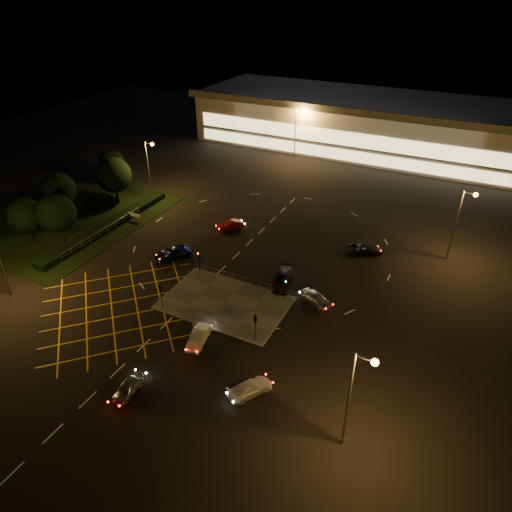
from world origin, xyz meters
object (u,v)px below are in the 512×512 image
at_px(signal_se, 255,322).
at_px(signal_ne, 286,282).
at_px(car_left_blue, 173,253).
at_px(signal_nw, 199,258).
at_px(car_right_silver, 316,298).
at_px(signal_sw, 161,291).
at_px(car_far_dkgrey, 283,279).
at_px(car_near_silver, 128,387).
at_px(car_queue_white, 199,337).
at_px(car_east_grey, 364,249).
at_px(car_approach_white, 250,388).
at_px(car_circ_red, 230,225).

relative_size(signal_se, signal_ne, 1.00).
bearing_deg(signal_se, car_left_blue, -29.13).
bearing_deg(signal_nw, car_right_silver, 3.20).
height_order(signal_sw, signal_nw, same).
distance_m(signal_nw, car_right_silver, 15.61).
height_order(signal_sw, car_far_dkgrey, signal_sw).
height_order(signal_nw, car_near_silver, signal_nw).
xyz_separation_m(car_far_dkgrey, car_right_silver, (5.01, -1.73, -0.07)).
height_order(signal_ne, car_left_blue, signal_ne).
relative_size(car_queue_white, car_east_grey, 0.83).
xyz_separation_m(car_right_silver, car_east_grey, (2.06, 13.53, -0.00)).
relative_size(signal_se, car_approach_white, 0.73).
bearing_deg(signal_sw, car_near_silver, 112.17).
bearing_deg(car_queue_white, signal_ne, 52.96).
height_order(car_left_blue, car_far_dkgrey, car_far_dkgrey).
height_order(car_queue_white, car_left_blue, car_left_blue).
distance_m(car_queue_white, car_approach_white, 8.73).
distance_m(signal_se, car_east_grey, 23.13).
bearing_deg(car_left_blue, signal_se, 5.03).
xyz_separation_m(car_right_silver, car_approach_white, (-0.69, -15.53, -0.07)).
xyz_separation_m(signal_sw, signal_ne, (12.00, 7.99, 0.00)).
distance_m(car_near_silver, car_queue_white, 8.90).
bearing_deg(car_left_blue, car_right_silver, 31.79).
relative_size(car_queue_white, car_approach_white, 0.96).
relative_size(signal_ne, car_east_grey, 0.63).
xyz_separation_m(car_near_silver, car_east_grey, (12.81, 34.03, 0.07)).
height_order(car_left_blue, car_right_silver, car_right_silver).
relative_size(signal_nw, signal_ne, 1.00).
height_order(signal_se, car_right_silver, signal_se).
relative_size(car_queue_white, car_far_dkgrey, 0.79).
xyz_separation_m(signal_se, car_near_silver, (-7.26, -11.64, -1.75)).
bearing_deg(car_right_silver, signal_nw, 116.71).
bearing_deg(car_far_dkgrey, car_queue_white, -119.36).
xyz_separation_m(car_queue_white, car_east_grey, (10.67, 25.39, 0.01)).
bearing_deg(signal_ne, signal_se, -90.00).
height_order(signal_se, car_queue_white, signal_se).
bearing_deg(car_circ_red, car_far_dkgrey, 0.33).
xyz_separation_m(signal_sw, car_right_silver, (15.50, 8.85, -1.67)).
height_order(car_left_blue, car_east_grey, car_east_grey).
relative_size(signal_ne, car_approach_white, 0.73).
bearing_deg(car_far_dkgrey, car_east_grey, 44.62).
relative_size(car_left_blue, car_far_dkgrey, 0.94).
bearing_deg(car_left_blue, car_far_dkgrey, 37.25).
bearing_deg(signal_sw, car_approach_white, 155.73).
bearing_deg(car_far_dkgrey, signal_sw, -149.26).
bearing_deg(signal_sw, car_east_grey, -128.11).
relative_size(car_far_dkgrey, car_east_grey, 1.05).
xyz_separation_m(signal_sw, signal_nw, (0.00, 7.99, 0.00)).
xyz_separation_m(car_far_dkgrey, car_circ_red, (-12.99, 9.86, -0.12)).
bearing_deg(car_queue_white, car_near_silver, -116.03).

